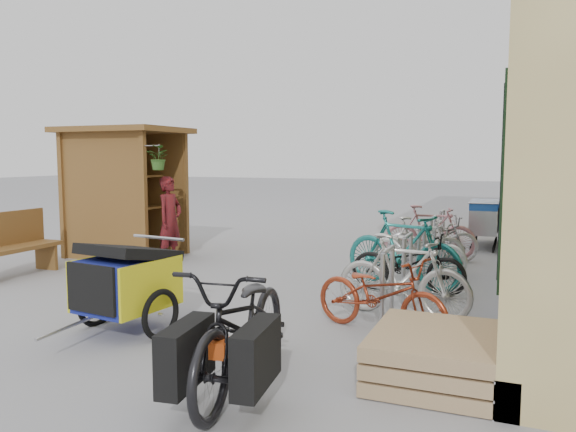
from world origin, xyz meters
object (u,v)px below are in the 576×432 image
at_px(person_kiosk, 170,220).
at_px(bike_0, 380,295).
at_px(bike_1, 403,276).
at_px(bike_7, 429,232).
at_px(child_trailer, 126,280).
at_px(bike_4, 419,249).
at_px(bike_6, 433,239).
at_px(kiosk, 120,174).
at_px(pallet_stack, 434,356).
at_px(bike_5, 419,244).
at_px(bench, 10,244).
at_px(shopping_carts, 485,219).
at_px(bike_3, 403,250).
at_px(cargo_bike, 243,327).
at_px(bike_2, 408,263).

relative_size(person_kiosk, bike_0, 0.96).
distance_m(bike_1, bike_7, 3.95).
relative_size(child_trailer, bike_7, 1.05).
relative_size(bike_4, bike_6, 0.99).
bearing_deg(bike_4, bike_7, 16.61).
xyz_separation_m(child_trailer, person_kiosk, (-1.80, 3.48, 0.21)).
xyz_separation_m(kiosk, pallet_stack, (6.28, -3.87, -1.34)).
bearing_deg(bike_5, bench, 101.85).
relative_size(shopping_carts, bike_3, 1.02).
relative_size(cargo_bike, bike_0, 1.30).
distance_m(shopping_carts, bike_0, 6.64).
height_order(bench, bike_7, bench).
bearing_deg(bench, bike_4, 22.94).
bearing_deg(cargo_bike, bike_6, 77.17).
distance_m(bike_1, bike_6, 3.66).
distance_m(bike_1, bike_4, 2.50).
bearing_deg(bike_6, bike_0, 161.67).
xyz_separation_m(shopping_carts, cargo_bike, (-1.38, -8.45, -0.06)).
height_order(bike_1, bike_6, bike_1).
bearing_deg(bike_6, bike_2, 160.97).
xyz_separation_m(bench, bike_7, (5.82, 4.01, -0.02)).
distance_m(bike_0, bike_6, 4.35).
height_order(pallet_stack, bench, bench).
bearing_deg(bike_4, bike_2, -162.90).
bearing_deg(bike_0, bike_5, 22.58).
xyz_separation_m(shopping_carts, bike_2, (-0.76, -4.69, -0.16)).
bearing_deg(bike_2, pallet_stack, -162.89).
xyz_separation_m(child_trailer, bike_6, (2.47, 5.29, -0.14)).
relative_size(shopping_carts, bike_1, 1.15).
relative_size(cargo_bike, person_kiosk, 1.35).
distance_m(kiosk, bike_6, 5.84).
xyz_separation_m(shopping_carts, bike_3, (-0.89, -4.41, -0.03)).
bearing_deg(kiosk, bike_2, -9.22).
height_order(child_trailer, cargo_bike, cargo_bike).
distance_m(bike_3, bike_4, 1.00).
height_order(bike_1, bike_4, bike_1).
xyz_separation_m(pallet_stack, bike_3, (-0.89, 3.26, 0.34)).
xyz_separation_m(kiosk, shopping_carts, (6.28, 3.80, -0.98)).
bearing_deg(bike_6, bike_3, 157.56).
relative_size(kiosk, bench, 1.56).
bearing_deg(kiosk, bike_0, -26.71).
distance_m(bike_1, bike_5, 2.78).
distance_m(bench, shopping_carts, 8.96).
height_order(child_trailer, bike_4, child_trailer).
relative_size(cargo_bike, bike_7, 1.25).
relative_size(kiosk, bike_4, 1.58).
distance_m(kiosk, child_trailer, 4.93).
height_order(bench, shopping_carts, bench).
bearing_deg(pallet_stack, bench, 165.79).
height_order(bike_5, bike_7, bike_7).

